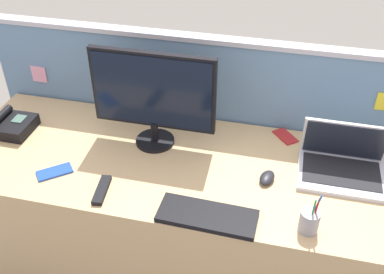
# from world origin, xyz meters

# --- Properties ---
(ground_plane) EXTENTS (10.00, 10.00, 0.00)m
(ground_plane) POSITION_xyz_m (0.00, 0.00, 0.00)
(ground_plane) COLOR slate
(desk) EXTENTS (2.22, 0.77, 0.72)m
(desk) POSITION_xyz_m (0.00, 0.00, 0.36)
(desk) COLOR tan
(desk) RESTS_ON ground_plane
(cubicle_divider) EXTENTS (2.33, 0.07, 1.17)m
(cubicle_divider) POSITION_xyz_m (-0.00, 0.42, 0.59)
(cubicle_divider) COLOR #6084A3
(cubicle_divider) RESTS_ON ground_plane
(desktop_monitor) EXTENTS (0.58, 0.19, 0.47)m
(desktop_monitor) POSITION_xyz_m (-0.20, 0.13, 0.99)
(desktop_monitor) COLOR black
(desktop_monitor) RESTS_ON desk
(laptop) EXTENTS (0.37, 0.28, 0.22)m
(laptop) POSITION_xyz_m (0.67, 0.11, 0.78)
(laptop) COLOR silver
(laptop) RESTS_ON desk
(desk_phone) EXTENTS (0.18, 0.19, 0.10)m
(desk_phone) POSITION_xyz_m (-0.92, 0.05, 0.76)
(desk_phone) COLOR black
(desk_phone) RESTS_ON desk
(keyboard_main) EXTENTS (0.40, 0.17, 0.02)m
(keyboard_main) POSITION_xyz_m (0.15, -0.31, 0.74)
(keyboard_main) COLOR black
(keyboard_main) RESTS_ON desk
(computer_mouse_right_hand) EXTENTS (0.08, 0.11, 0.03)m
(computer_mouse_right_hand) POSITION_xyz_m (0.36, -0.03, 0.74)
(computer_mouse_right_hand) COLOR #232328
(computer_mouse_right_hand) RESTS_ON desk
(pen_cup) EXTENTS (0.08, 0.08, 0.18)m
(pen_cup) POSITION_xyz_m (0.54, -0.28, 0.77)
(pen_cup) COLOR #99999E
(pen_cup) RESTS_ON desk
(cell_phone_blue_case) EXTENTS (0.16, 0.15, 0.01)m
(cell_phone_blue_case) POSITION_xyz_m (-0.57, -0.20, 0.73)
(cell_phone_blue_case) COLOR blue
(cell_phone_blue_case) RESTS_ON desk
(cell_phone_red_case) EXTENTS (0.13, 0.14, 0.01)m
(cell_phone_red_case) POSITION_xyz_m (0.41, 0.32, 0.73)
(cell_phone_red_case) COLOR #B22323
(cell_phone_red_case) RESTS_ON desk
(tv_remote) EXTENTS (0.07, 0.17, 0.02)m
(tv_remote) POSITION_xyz_m (-0.32, -0.26, 0.73)
(tv_remote) COLOR black
(tv_remote) RESTS_ON desk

